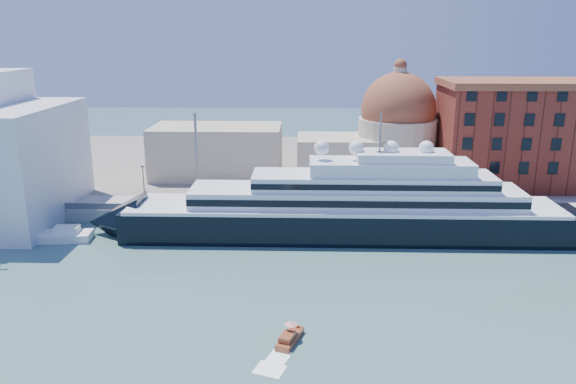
{
  "coord_description": "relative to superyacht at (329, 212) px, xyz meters",
  "views": [
    {
      "loc": [
        0.61,
        -71.38,
        34.88
      ],
      "look_at": [
        -2.08,
        18.0,
        9.5
      ],
      "focal_mm": 35.0,
      "sensor_mm": 36.0,
      "label": 1
    }
  ],
  "objects": [
    {
      "name": "water_taxi",
      "position": [
        -6.08,
        -36.0,
        -3.89
      ],
      "size": [
        3.38,
        5.52,
        2.49
      ],
      "rotation": [
        0.0,
        0.0,
        -0.34
      ],
      "color": "brown",
      "rests_on": "ground"
    },
    {
      "name": "lamp_posts",
      "position": [
        -17.77,
        9.27,
        5.35
      ],
      "size": [
        120.8,
        2.4,
        18.0
      ],
      "color": "slate",
      "rests_on": "quay"
    },
    {
      "name": "superyacht",
      "position": [
        0.0,
        0.0,
        0.0
      ],
      "size": [
        87.03,
        12.07,
        26.01
      ],
      "color": "black",
      "rests_on": "ground"
    },
    {
      "name": "land",
      "position": [
        -5.11,
        52.0,
        -3.49
      ],
      "size": [
        260.0,
        72.0,
        2.0
      ],
      "primitive_type": "cube",
      "color": "slate",
      "rests_on": "ground"
    },
    {
      "name": "quay",
      "position": [
        -5.11,
        11.0,
        -3.24
      ],
      "size": [
        180.0,
        10.0,
        2.5
      ],
      "primitive_type": "cube",
      "color": "gray",
      "rests_on": "ground"
    },
    {
      "name": "ground",
      "position": [
        -5.11,
        -23.0,
        -4.49
      ],
      "size": [
        400.0,
        400.0,
        0.0
      ],
      "primitive_type": "plane",
      "color": "#386160",
      "rests_on": "ground"
    },
    {
      "name": "quay_fence",
      "position": [
        -5.11,
        6.5,
        -1.39
      ],
      "size": [
        180.0,
        0.1,
        1.2
      ],
      "primitive_type": "cube",
      "color": "slate",
      "rests_on": "quay"
    },
    {
      "name": "service_barge",
      "position": [
        -47.51,
        -3.74,
        -3.7
      ],
      "size": [
        12.58,
        5.16,
        2.76
      ],
      "rotation": [
        0.0,
        0.0,
        0.09
      ],
      "color": "white",
      "rests_on": "ground"
    },
    {
      "name": "warehouse",
      "position": [
        46.89,
        29.0,
        9.3
      ],
      "size": [
        43.0,
        19.0,
        23.25
      ],
      "color": "maroon",
      "rests_on": "land"
    },
    {
      "name": "church",
      "position": [
        1.28,
        34.72,
        6.42
      ],
      "size": [
        66.0,
        18.0,
        25.5
      ],
      "color": "beige",
      "rests_on": "land"
    }
  ]
}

